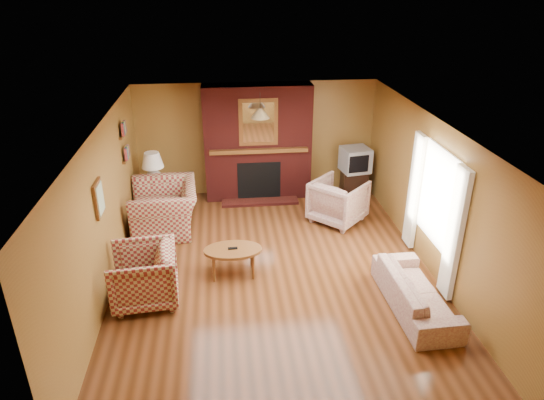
{
  "coord_description": "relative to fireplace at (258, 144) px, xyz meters",
  "views": [
    {
      "loc": [
        -0.75,
        -6.59,
        4.34
      ],
      "look_at": [
        0.04,
        0.6,
        0.99
      ],
      "focal_mm": 32.0,
      "sensor_mm": 36.0,
      "label": 1
    }
  ],
  "objects": [
    {
      "name": "table_lamp",
      "position": [
        -2.1,
        -0.53,
        -0.24
      ],
      "size": [
        0.43,
        0.43,
        0.71
      ],
      "color": "silver",
      "rests_on": "side_table"
    },
    {
      "name": "plaid_loveseat",
      "position": [
        -1.85,
        -1.34,
        -0.74
      ],
      "size": [
        1.28,
        1.44,
        0.88
      ],
      "primitive_type": "imported",
      "rotation": [
        0.0,
        0.0,
        -1.5
      ],
      "color": "maroon",
      "rests_on": "floor"
    },
    {
      "name": "tv_stand",
      "position": [
        2.05,
        -0.18,
        -0.9
      ],
      "size": [
        0.53,
        0.49,
        0.56
      ],
      "primitive_type": "cube",
      "rotation": [
        0.0,
        0.0,
        -0.05
      ],
      "color": "black",
      "rests_on": "floor"
    },
    {
      "name": "window_right",
      "position": [
        2.45,
        -3.18,
        -0.06
      ],
      "size": [
        0.1,
        1.85,
        2.0
      ],
      "color": "beige",
      "rests_on": "wall_right"
    },
    {
      "name": "wall_back",
      "position": [
        0.0,
        0.27,
        0.02
      ],
      "size": [
        6.5,
        0.0,
        6.5
      ],
      "primitive_type": "plane",
      "rotation": [
        1.57,
        0.0,
        0.0
      ],
      "color": "olive",
      "rests_on": "floor"
    },
    {
      "name": "wall_right",
      "position": [
        2.5,
        -2.98,
        0.02
      ],
      "size": [
        0.0,
        6.5,
        6.5
      ],
      "primitive_type": "plane",
      "rotation": [
        1.57,
        0.0,
        -1.57
      ],
      "color": "olive",
      "rests_on": "floor"
    },
    {
      "name": "fireplace",
      "position": [
        0.0,
        0.0,
        0.0
      ],
      "size": [
        2.2,
        0.82,
        2.4
      ],
      "color": "#4F1411",
      "rests_on": "floor"
    },
    {
      "name": "plaid_armchair",
      "position": [
        -1.95,
        -3.55,
        -0.76
      ],
      "size": [
        1.01,
        0.99,
        0.85
      ],
      "primitive_type": "imported",
      "rotation": [
        0.0,
        0.0,
        -1.48
      ],
      "color": "maroon",
      "rests_on": "floor"
    },
    {
      "name": "floral_armchair",
      "position": [
        1.43,
        -1.35,
        -0.76
      ],
      "size": [
        1.29,
        1.29,
        0.84
      ],
      "primitive_type": "imported",
      "rotation": [
        0.0,
        0.0,
        2.36
      ],
      "color": "#C2B996",
      "rests_on": "floor"
    },
    {
      "name": "side_table",
      "position": [
        -2.1,
        -0.53,
        -0.91
      ],
      "size": [
        0.41,
        0.41,
        0.54
      ],
      "primitive_type": "cube",
      "rotation": [
        0.0,
        0.0,
        0.01
      ],
      "color": "brown",
      "rests_on": "floor"
    },
    {
      "name": "crt_tv",
      "position": [
        2.05,
        -0.19,
        -0.37
      ],
      "size": [
        0.63,
        0.63,
        0.51
      ],
      "color": "#9EA0A5",
      "rests_on": "tv_stand"
    },
    {
      "name": "bookshelf",
      "position": [
        -2.44,
        -1.08,
        0.48
      ],
      "size": [
        0.09,
        0.55,
        0.71
      ],
      "color": "brown",
      "rests_on": "wall_left"
    },
    {
      "name": "coffee_table",
      "position": [
        -0.65,
        -2.99,
        -0.78
      ],
      "size": [
        0.91,
        0.57,
        0.48
      ],
      "color": "brown",
      "rests_on": "floor"
    },
    {
      "name": "floor",
      "position": [
        0.0,
        -2.98,
        -1.18
      ],
      "size": [
        6.5,
        6.5,
        0.0
      ],
      "primitive_type": "plane",
      "color": "#47240F",
      "rests_on": "ground"
    },
    {
      "name": "pendant_light",
      "position": [
        0.0,
        -0.68,
        0.82
      ],
      "size": [
        0.36,
        0.36,
        0.48
      ],
      "color": "black",
      "rests_on": "ceiling"
    },
    {
      "name": "wall_front",
      "position": [
        0.0,
        -6.23,
        0.02
      ],
      "size": [
        6.5,
        0.0,
        6.5
      ],
      "primitive_type": "plane",
      "rotation": [
        -1.57,
        0.0,
        0.0
      ],
      "color": "olive",
      "rests_on": "floor"
    },
    {
      "name": "wall_left",
      "position": [
        -2.5,
        -2.98,
        0.02
      ],
      "size": [
        0.0,
        6.5,
        6.5
      ],
      "primitive_type": "plane",
      "rotation": [
        1.57,
        0.0,
        1.57
      ],
      "color": "olive",
      "rests_on": "floor"
    },
    {
      "name": "botanical_print",
      "position": [
        -2.47,
        -3.28,
        0.37
      ],
      "size": [
        0.05,
        0.4,
        0.5
      ],
      "color": "brown",
      "rests_on": "wall_left"
    },
    {
      "name": "ceiling",
      "position": [
        0.0,
        -2.98,
        1.22
      ],
      "size": [
        6.5,
        6.5,
        0.0
      ],
      "primitive_type": "plane",
      "rotation": [
        3.14,
        0.0,
        0.0
      ],
      "color": "silver",
      "rests_on": "wall_back"
    },
    {
      "name": "floral_sofa",
      "position": [
        1.9,
        -4.14,
        -0.92
      ],
      "size": [
        0.75,
        1.81,
        0.52
      ],
      "primitive_type": "imported",
      "rotation": [
        0.0,
        0.0,
        1.6
      ],
      "color": "#C2B996",
      "rests_on": "floor"
    }
  ]
}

